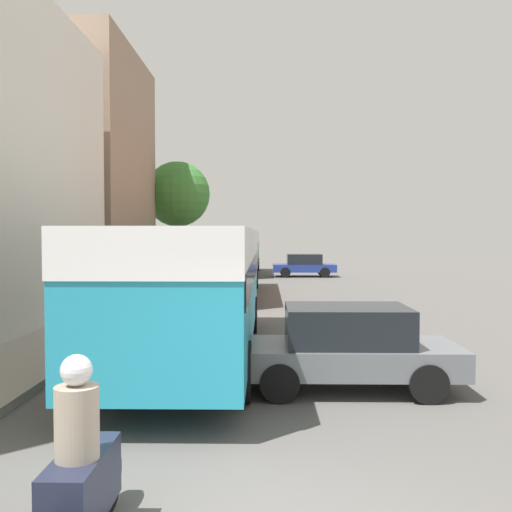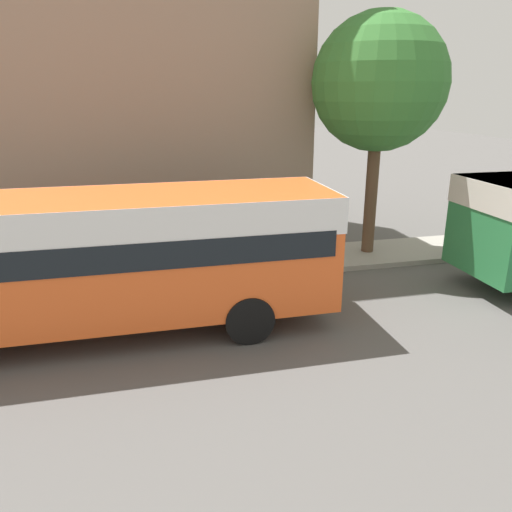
% 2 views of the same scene
% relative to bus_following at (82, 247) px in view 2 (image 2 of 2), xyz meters
% --- Properties ---
extents(building_far_terrace, '(5.85, 9.17, 11.30)m').
position_rel_bus_following_xyz_m(building_far_terrace, '(-7.37, 1.82, 3.76)').
color(building_far_terrace, gray).
rests_on(building_far_terrace, ground_plane).
extents(bus_following, '(2.56, 10.16, 2.89)m').
position_rel_bus_following_xyz_m(bus_following, '(0.00, 0.00, 0.00)').
color(bus_following, '#EA5B23').
rests_on(bus_following, ground_plane).
extents(street_tree, '(3.77, 3.77, 6.78)m').
position_rel_bus_following_xyz_m(street_tree, '(-3.46, 7.89, 3.13)').
color(street_tree, brown).
rests_on(street_tree, sidewalk).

